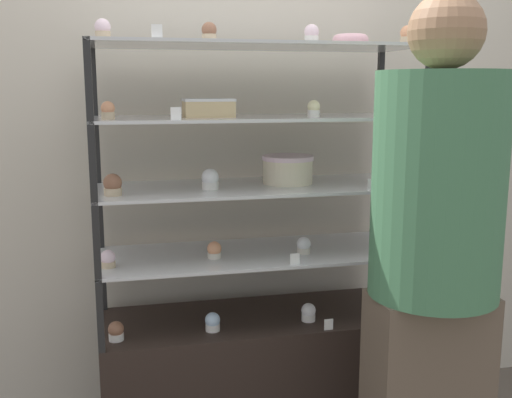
{
  "coord_description": "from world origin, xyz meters",
  "views": [
    {
      "loc": [
        -0.52,
        -2.29,
        1.49
      ],
      "look_at": [
        0.0,
        0.0,
        1.05
      ],
      "focal_mm": 42.0,
      "sensor_mm": 36.0,
      "label": 1
    }
  ],
  "objects": [
    {
      "name": "cupcake_4",
      "position": [
        -0.58,
        -0.08,
        0.86
      ],
      "size": [
        0.06,
        0.06,
        0.07
      ],
      "color": "#CCB28C",
      "rests_on": "display_riser_lower"
    },
    {
      "name": "cupcake_13",
      "position": [
        0.57,
        -0.08,
        1.41
      ],
      "size": [
        0.05,
        0.05,
        0.06
      ],
      "color": "white",
      "rests_on": "display_riser_upper"
    },
    {
      "name": "cupcake_7",
      "position": [
        0.57,
        -0.06,
        0.86
      ],
      "size": [
        0.06,
        0.06,
        0.07
      ],
      "color": "beige",
      "rests_on": "display_riser_lower"
    },
    {
      "name": "price_tag_0",
      "position": [
        0.24,
        -0.21,
        0.58
      ],
      "size": [
        0.04,
        0.0,
        0.04
      ],
      "color": "white",
      "rests_on": "display_base"
    },
    {
      "name": "cupcake_9",
      "position": [
        -0.19,
        -0.05,
        1.14
      ],
      "size": [
        0.07,
        0.07,
        0.08
      ],
      "color": "white",
      "rests_on": "display_riser_middle"
    },
    {
      "name": "cupcake_12",
      "position": [
        0.2,
        -0.09,
        1.41
      ],
      "size": [
        0.05,
        0.05,
        0.06
      ],
      "color": "white",
      "rests_on": "display_riser_upper"
    },
    {
      "name": "display_base",
      "position": [
        0.0,
        0.0,
        0.28
      ],
      "size": [
        1.25,
        0.45,
        0.56
      ],
      "color": "black",
      "rests_on": "ground_plane"
    },
    {
      "name": "price_tag_3",
      "position": [
        -0.33,
        -0.21,
        1.4
      ],
      "size": [
        0.04,
        0.0,
        0.04
      ],
      "color": "white",
      "rests_on": "display_riser_upper"
    },
    {
      "name": "cupcake_8",
      "position": [
        -0.55,
        -0.1,
        1.14
      ],
      "size": [
        0.07,
        0.07,
        0.08
      ],
      "color": "#CCB28C",
      "rests_on": "display_riser_middle"
    },
    {
      "name": "cupcake_5",
      "position": [
        -0.18,
        -0.05,
        0.86
      ],
      "size": [
        0.06,
        0.06,
        0.07
      ],
      "color": "beige",
      "rests_on": "display_riser_lower"
    },
    {
      "name": "display_riser_middle",
      "position": [
        0.0,
        0.0,
        1.09
      ],
      "size": [
        1.25,
        0.45,
        0.27
      ],
      "color": "black",
      "rests_on": "display_riser_lower"
    },
    {
      "name": "price_tag_2",
      "position": [
        0.4,
        -0.21,
        1.13
      ],
      "size": [
        0.04,
        0.0,
        0.04
      ],
      "color": "white",
      "rests_on": "display_riser_middle"
    },
    {
      "name": "donut_glazed",
      "position": [
        0.38,
        -0.0,
        1.67
      ],
      "size": [
        0.14,
        0.14,
        0.04
      ],
      "color": "#EFB2BC",
      "rests_on": "display_riser_top"
    },
    {
      "name": "cupcake_10",
      "position": [
        0.56,
        -0.04,
        1.14
      ],
      "size": [
        0.07,
        0.07,
        0.08
      ],
      "color": "beige",
      "rests_on": "display_riser_middle"
    },
    {
      "name": "price_tag_4",
      "position": [
        -0.39,
        -0.21,
        1.67
      ],
      "size": [
        0.04,
        0.0,
        0.04
      ],
      "color": "white",
      "rests_on": "display_riser_top"
    },
    {
      "name": "display_riser_upper",
      "position": [
        0.0,
        0.0,
        1.36
      ],
      "size": [
        1.25,
        0.45,
        0.27
      ],
      "color": "black",
      "rests_on": "display_riser_middle"
    },
    {
      "name": "cupcake_14",
      "position": [
        -0.56,
        -0.09,
        1.69
      ],
      "size": [
        0.06,
        0.06,
        0.07
      ],
      "color": "#CCB28C",
      "rests_on": "display_riser_top"
    },
    {
      "name": "display_riser_lower",
      "position": [
        0.0,
        0.0,
        0.82
      ],
      "size": [
        1.25,
        0.45,
        0.27
      ],
      "color": "black",
      "rests_on": "display_base"
    },
    {
      "name": "cupcake_6",
      "position": [
        0.18,
        -0.06,
        0.86
      ],
      "size": [
        0.06,
        0.06,
        0.07
      ],
      "color": "beige",
      "rests_on": "display_riser_lower"
    },
    {
      "name": "customer_figure",
      "position": [
        0.45,
        -0.6,
        0.95
      ],
      "size": [
        0.41,
        0.41,
        1.77
      ],
      "color": "brown",
      "rests_on": "ground_plane"
    },
    {
      "name": "cupcake_11",
      "position": [
        -0.56,
        -0.11,
        1.41
      ],
      "size": [
        0.05,
        0.05,
        0.06
      ],
      "color": "#CCB28C",
      "rests_on": "display_riser_upper"
    },
    {
      "name": "cupcake_16",
      "position": [
        0.2,
        -0.08,
        1.69
      ],
      "size": [
        0.06,
        0.06,
        0.07
      ],
      "color": "white",
      "rests_on": "display_riser_top"
    },
    {
      "name": "sheet_cake_frosted",
      "position": [
        -0.19,
        -0.02,
        1.41
      ],
      "size": [
        0.19,
        0.14,
        0.07
      ],
      "color": "#DBBC84",
      "rests_on": "display_riser_upper"
    },
    {
      "name": "cupcake_15",
      "position": [
        -0.19,
        -0.07,
        1.69
      ],
      "size": [
        0.06,
        0.06,
        0.07
      ],
      "color": "#CCB28C",
      "rests_on": "display_riser_top"
    },
    {
      "name": "display_riser_top",
      "position": [
        0.0,
        0.0,
        1.64
      ],
      "size": [
        1.25,
        0.45,
        0.27
      ],
      "color": "black",
      "rests_on": "display_riser_upper"
    },
    {
      "name": "cupcake_17",
      "position": [
        0.57,
        -0.12,
        1.69
      ],
      "size": [
        0.06,
        0.06,
        0.07
      ],
      "color": "#CCB28C",
      "rests_on": "display_riser_top"
    },
    {
      "name": "back_wall",
      "position": [
        0.0,
        0.37,
        1.3
      ],
      "size": [
        8.0,
        0.05,
        2.6
      ],
      "color": "beige",
      "rests_on": "ground_plane"
    },
    {
      "name": "price_tag_1",
      "position": [
        0.1,
        -0.21,
        0.85
      ],
      "size": [
        0.04,
        0.0,
        0.04
      ],
      "color": "white",
      "rests_on": "display_riser_lower"
    },
    {
      "name": "cupcake_0",
      "position": [
        -0.56,
        -0.12,
        0.59
      ],
      "size": [
        0.06,
        0.06,
        0.07
      ],
      "color": "white",
      "rests_on": "display_base"
    },
    {
      "name": "layer_cake_centerpiece",
      "position": [
        0.14,
        0.02,
        1.16
      ],
      "size": [
        0.21,
        0.21,
        0.11
      ],
      "color": "beige",
      "rests_on": "display_riser_middle"
    },
    {
      "name": "cupcake_2",
      "position": [
        0.2,
        -0.1,
        0.59
      ],
      "size": [
        0.06,
        0.06,
        0.07
      ],
      "color": "white",
      "rests_on": "display_base"
    },
    {
      "name": "cupcake_1",
      "position": [
        -0.2,
        -0.11,
        0.59
      ],
      "size": [
        0.06,
        0.06,
        0.07
      ],
      "color": "white",
      "rests_on": "display_base"
    },
    {
      "name": "cupcake_3",
      "position": [
        0.56,
        -0.08,
        0.59
      ],
      "size": [
        0.06,
        0.06,
        0.07
      ],
      "color": "#CCB28C",
      "rests_on": "display_base"
    }
  ]
}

